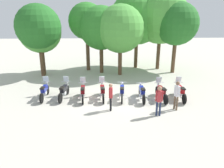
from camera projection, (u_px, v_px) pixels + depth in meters
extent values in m
plane|color=#BCB7A8|center=(112.00, 99.00, 13.58)|extent=(80.00, 80.00, 0.00)
cylinder|color=black|center=(47.00, 90.00, 14.37)|extent=(0.11, 0.64, 0.64)
cylinder|color=black|center=(41.00, 98.00, 12.90)|extent=(0.11, 0.64, 0.64)
cube|color=silver|center=(47.00, 85.00, 14.26)|extent=(0.12, 0.36, 0.04)
cube|color=navy|center=(44.00, 89.00, 13.57)|extent=(0.27, 0.95, 0.30)
cube|color=silver|center=(45.00, 93.00, 13.61)|extent=(0.22, 0.40, 0.24)
cube|color=black|center=(42.00, 88.00, 13.13)|extent=(0.24, 0.44, 0.08)
cylinder|color=silver|center=(47.00, 86.00, 14.19)|extent=(0.05, 0.23, 0.64)
cylinder|color=silver|center=(46.00, 82.00, 14.00)|extent=(0.62, 0.04, 0.04)
sphere|color=silver|center=(47.00, 83.00, 14.16)|extent=(0.16, 0.16, 0.16)
cylinder|color=silver|center=(41.00, 95.00, 13.33)|extent=(0.08, 0.70, 0.07)
cube|color=silver|center=(46.00, 79.00, 13.99)|extent=(0.36, 0.14, 0.39)
cylinder|color=black|center=(67.00, 90.00, 14.38)|extent=(0.18, 0.65, 0.64)
cylinder|color=black|center=(60.00, 98.00, 12.91)|extent=(0.18, 0.65, 0.64)
cube|color=silver|center=(67.00, 85.00, 14.27)|extent=(0.16, 0.37, 0.04)
cube|color=black|center=(64.00, 89.00, 13.58)|extent=(0.38, 0.97, 0.30)
cube|color=silver|center=(64.00, 93.00, 13.62)|extent=(0.27, 0.42, 0.24)
cube|color=black|center=(62.00, 88.00, 13.14)|extent=(0.29, 0.47, 0.08)
cylinder|color=silver|center=(67.00, 86.00, 14.19)|extent=(0.08, 0.23, 0.64)
cylinder|color=silver|center=(66.00, 82.00, 14.00)|extent=(0.62, 0.11, 0.04)
sphere|color=silver|center=(67.00, 83.00, 14.17)|extent=(0.18, 0.18, 0.16)
cylinder|color=silver|center=(60.00, 95.00, 13.37)|extent=(0.16, 0.70, 0.07)
cube|color=silver|center=(66.00, 79.00, 14.00)|extent=(0.37, 0.18, 0.39)
cylinder|color=black|center=(83.00, 91.00, 14.20)|extent=(0.14, 0.64, 0.64)
cylinder|color=black|center=(83.00, 99.00, 12.74)|extent=(0.14, 0.64, 0.64)
cube|color=silver|center=(83.00, 86.00, 14.10)|extent=(0.14, 0.37, 0.04)
cube|color=maroon|center=(83.00, 90.00, 13.41)|extent=(0.31, 0.96, 0.30)
cube|color=silver|center=(83.00, 94.00, 13.45)|extent=(0.24, 0.41, 0.24)
cube|color=black|center=(82.00, 89.00, 12.97)|extent=(0.27, 0.45, 0.08)
cylinder|color=silver|center=(83.00, 87.00, 14.02)|extent=(0.06, 0.23, 0.64)
cylinder|color=silver|center=(83.00, 83.00, 13.83)|extent=(0.62, 0.07, 0.04)
sphere|color=silver|center=(83.00, 84.00, 13.99)|extent=(0.17, 0.17, 0.16)
cylinder|color=silver|center=(80.00, 96.00, 13.17)|extent=(0.11, 0.70, 0.07)
cube|color=silver|center=(83.00, 80.00, 13.83)|extent=(0.37, 0.15, 0.39)
cylinder|color=black|center=(102.00, 90.00, 14.31)|extent=(0.14, 0.64, 0.64)
cylinder|color=black|center=(103.00, 99.00, 12.85)|extent=(0.14, 0.64, 0.64)
cube|color=silver|center=(102.00, 86.00, 14.20)|extent=(0.14, 0.37, 0.04)
cube|color=maroon|center=(102.00, 89.00, 13.52)|extent=(0.31, 0.96, 0.30)
cube|color=silver|center=(103.00, 93.00, 13.55)|extent=(0.24, 0.41, 0.24)
cube|color=black|center=(103.00, 88.00, 13.08)|extent=(0.26, 0.45, 0.08)
cylinder|color=silver|center=(102.00, 86.00, 14.13)|extent=(0.06, 0.23, 0.64)
cylinder|color=silver|center=(102.00, 82.00, 13.94)|extent=(0.62, 0.07, 0.04)
sphere|color=silver|center=(102.00, 83.00, 14.10)|extent=(0.17, 0.17, 0.16)
cylinder|color=silver|center=(100.00, 96.00, 13.27)|extent=(0.11, 0.70, 0.07)
cube|color=silver|center=(102.00, 79.00, 13.93)|extent=(0.37, 0.15, 0.39)
cylinder|color=black|center=(122.00, 90.00, 14.31)|extent=(0.16, 0.65, 0.64)
cylinder|color=black|center=(122.00, 99.00, 12.84)|extent=(0.16, 0.65, 0.64)
cube|color=silver|center=(122.00, 86.00, 14.20)|extent=(0.15, 0.37, 0.04)
cube|color=navy|center=(122.00, 89.00, 13.51)|extent=(0.35, 0.97, 0.30)
cube|color=silver|center=(122.00, 93.00, 13.55)|extent=(0.26, 0.42, 0.24)
cube|color=black|center=(122.00, 88.00, 13.07)|extent=(0.28, 0.46, 0.08)
cylinder|color=silver|center=(122.00, 86.00, 14.12)|extent=(0.07, 0.23, 0.64)
cylinder|color=silver|center=(122.00, 82.00, 13.93)|extent=(0.62, 0.10, 0.04)
sphere|color=silver|center=(122.00, 83.00, 14.10)|extent=(0.17, 0.17, 0.16)
cylinder|color=silver|center=(119.00, 96.00, 13.29)|extent=(0.14, 0.70, 0.07)
cylinder|color=black|center=(140.00, 91.00, 14.16)|extent=(0.11, 0.64, 0.64)
cylinder|color=black|center=(144.00, 100.00, 12.69)|extent=(0.11, 0.64, 0.64)
cube|color=silver|center=(140.00, 86.00, 14.05)|extent=(0.13, 0.36, 0.04)
cube|color=navy|center=(142.00, 90.00, 13.36)|extent=(0.28, 0.95, 0.30)
cube|color=silver|center=(142.00, 94.00, 13.40)|extent=(0.23, 0.40, 0.24)
cube|color=black|center=(143.00, 89.00, 12.92)|extent=(0.25, 0.44, 0.08)
cylinder|color=silver|center=(140.00, 87.00, 13.98)|extent=(0.05, 0.23, 0.64)
cylinder|color=silver|center=(141.00, 83.00, 13.79)|extent=(0.62, 0.05, 0.04)
sphere|color=silver|center=(140.00, 84.00, 13.95)|extent=(0.16, 0.16, 0.16)
cylinder|color=silver|center=(140.00, 97.00, 13.13)|extent=(0.08, 0.70, 0.07)
cylinder|color=black|center=(157.00, 91.00, 14.18)|extent=(0.15, 0.65, 0.64)
cylinder|color=black|center=(166.00, 99.00, 12.72)|extent=(0.15, 0.65, 0.64)
cube|color=silver|center=(158.00, 86.00, 14.08)|extent=(0.15, 0.37, 0.04)
cube|color=maroon|center=(161.00, 90.00, 13.39)|extent=(0.33, 0.97, 0.30)
cube|color=silver|center=(161.00, 94.00, 13.43)|extent=(0.25, 0.42, 0.24)
cube|color=black|center=(164.00, 89.00, 12.95)|extent=(0.27, 0.46, 0.08)
cylinder|color=silver|center=(158.00, 87.00, 14.00)|extent=(0.07, 0.23, 0.64)
cylinder|color=silver|center=(159.00, 83.00, 13.81)|extent=(0.62, 0.08, 0.04)
sphere|color=silver|center=(158.00, 84.00, 13.97)|extent=(0.17, 0.17, 0.16)
cylinder|color=silver|center=(161.00, 96.00, 13.14)|extent=(0.12, 0.70, 0.07)
cube|color=silver|center=(159.00, 80.00, 13.80)|extent=(0.37, 0.16, 0.39)
cylinder|color=black|center=(177.00, 90.00, 14.28)|extent=(0.13, 0.64, 0.64)
cylinder|color=black|center=(184.00, 99.00, 12.81)|extent=(0.13, 0.64, 0.64)
cube|color=silver|center=(177.00, 86.00, 14.17)|extent=(0.14, 0.37, 0.04)
cube|color=red|center=(181.00, 89.00, 13.48)|extent=(0.30, 0.96, 0.30)
cube|color=silver|center=(180.00, 93.00, 13.52)|extent=(0.24, 0.41, 0.24)
cube|color=black|center=(183.00, 88.00, 13.04)|extent=(0.26, 0.45, 0.08)
cylinder|color=silver|center=(178.00, 87.00, 14.10)|extent=(0.06, 0.23, 0.64)
cylinder|color=silver|center=(179.00, 82.00, 13.91)|extent=(0.62, 0.07, 0.04)
sphere|color=silver|center=(178.00, 83.00, 14.07)|extent=(0.17, 0.17, 0.16)
cylinder|color=silver|center=(179.00, 96.00, 13.25)|extent=(0.10, 0.70, 0.07)
cube|color=silver|center=(179.00, 79.00, 13.90)|extent=(0.37, 0.15, 0.39)
cylinder|color=#232D4C|center=(157.00, 109.00, 11.26)|extent=(0.14, 0.14, 0.83)
cylinder|color=#232D4C|center=(160.00, 109.00, 11.22)|extent=(0.14, 0.14, 0.83)
cube|color=#B22D33|center=(159.00, 96.00, 11.01)|extent=(0.27, 0.25, 0.62)
cylinder|color=#B22D33|center=(156.00, 96.00, 11.04)|extent=(0.10, 0.10, 0.59)
cylinder|color=#B22D33|center=(162.00, 96.00, 10.97)|extent=(0.10, 0.10, 0.59)
sphere|color=#A87A5B|center=(160.00, 88.00, 10.87)|extent=(0.28, 0.28, 0.22)
cylinder|color=brown|center=(177.00, 103.00, 11.89)|extent=(0.15, 0.15, 0.84)
cylinder|color=brown|center=(175.00, 102.00, 12.03)|extent=(0.15, 0.15, 0.84)
cube|color=silver|center=(177.00, 91.00, 11.73)|extent=(0.28, 0.29, 0.63)
cylinder|color=silver|center=(179.00, 92.00, 11.60)|extent=(0.11, 0.11, 0.60)
cylinder|color=silver|center=(175.00, 90.00, 11.85)|extent=(0.11, 0.11, 0.60)
sphere|color=brown|center=(178.00, 83.00, 11.59)|extent=(0.31, 0.31, 0.23)
cylinder|color=black|center=(111.00, 103.00, 11.96)|extent=(0.12, 0.12, 0.79)
cylinder|color=black|center=(111.00, 105.00, 11.80)|extent=(0.12, 0.12, 0.79)
cube|color=#B22D33|center=(111.00, 93.00, 11.67)|extent=(0.23, 0.24, 0.59)
cylinder|color=#B22D33|center=(111.00, 92.00, 11.81)|extent=(0.09, 0.09, 0.56)
cylinder|color=#B22D33|center=(110.00, 94.00, 11.51)|extent=(0.09, 0.09, 0.56)
sphere|color=#A87A5B|center=(111.00, 86.00, 11.53)|extent=(0.24, 0.24, 0.21)
cylinder|color=brown|center=(42.00, 60.00, 18.53)|extent=(0.36, 0.36, 2.97)
sphere|color=#236623|center=(38.00, 27.00, 17.64)|extent=(3.88, 3.88, 3.88)
cylinder|color=brown|center=(43.00, 61.00, 19.05)|extent=(0.36, 0.36, 2.60)
sphere|color=#4C9E3D|center=(40.00, 32.00, 18.23)|extent=(3.73, 3.73, 3.73)
cylinder|color=brown|center=(88.00, 53.00, 20.52)|extent=(0.36, 0.36, 3.54)
sphere|color=#2D7A28|center=(87.00, 21.00, 19.59)|extent=(3.48, 3.48, 3.48)
cylinder|color=brown|center=(101.00, 58.00, 19.68)|extent=(0.36, 0.36, 2.80)
sphere|color=#2D7A28|center=(101.00, 28.00, 18.81)|extent=(3.97, 3.97, 3.97)
cylinder|color=brown|center=(120.00, 60.00, 18.96)|extent=(0.36, 0.36, 2.68)
sphere|color=#4C9E3D|center=(120.00, 29.00, 18.08)|extent=(4.21, 4.21, 4.21)
cylinder|color=brown|center=(136.00, 52.00, 21.57)|extent=(0.36, 0.36, 3.22)
sphere|color=#3D8E33|center=(137.00, 18.00, 20.49)|extent=(5.31, 5.31, 5.31)
cylinder|color=brown|center=(158.00, 53.00, 21.01)|extent=(0.36, 0.36, 3.35)
sphere|color=#4C9E3D|center=(161.00, 17.00, 19.92)|extent=(5.20, 5.20, 5.20)
cylinder|color=brown|center=(174.00, 56.00, 19.64)|extent=(0.36, 0.36, 3.19)
sphere|color=#236623|center=(177.00, 24.00, 18.71)|extent=(3.90, 3.90, 3.90)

